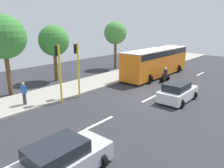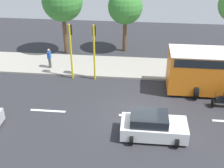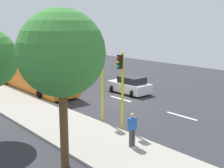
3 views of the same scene
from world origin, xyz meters
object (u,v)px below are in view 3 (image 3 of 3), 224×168
city_bus (34,70)px  traffic_light_midblock (121,81)px  pedestrian_near_signal (132,128)px  motorcycle (65,83)px  traffic_light_corner (101,76)px  car_white (130,85)px  street_tree_south (61,54)px

city_bus → traffic_light_midblock: size_ratio=2.44×
traffic_light_midblock → pedestrian_near_signal: bearing=59.4°
motorcycle → traffic_light_midblock: 11.74m
motorcycle → traffic_light_corner: 10.05m
car_white → traffic_light_corner: size_ratio=0.86×
traffic_light_midblock → street_tree_south: (4.84, 1.71, 1.97)m
street_tree_south → city_bus: bearing=-112.1°
traffic_light_corner → traffic_light_midblock: 1.81m
pedestrian_near_signal → traffic_light_midblock: size_ratio=0.38×
pedestrian_near_signal → traffic_light_midblock: traffic_light_midblock is taller
traffic_light_corner → traffic_light_midblock: same height
car_white → pedestrian_near_signal: pedestrian_near_signal is taller
car_white → motorcycle: 5.99m
traffic_light_corner → street_tree_south: size_ratio=0.67×
car_white → traffic_light_corner: (6.76, 4.44, 2.22)m
pedestrian_near_signal → traffic_light_corner: traffic_light_corner is taller
pedestrian_near_signal → street_tree_south: 5.23m
car_white → traffic_light_corner: 8.39m
pedestrian_near_signal → motorcycle: bearing=-108.8°
city_bus → motorcycle: bearing=138.7°
car_white → traffic_light_midblock: (6.76, 6.25, 2.22)m
motorcycle → street_tree_south: (8.04, 12.77, 4.26)m
car_white → traffic_light_midblock: 9.47m
traffic_light_midblock → street_tree_south: street_tree_south is taller
pedestrian_near_signal → traffic_light_midblock: (-1.34, -2.26, 1.87)m
pedestrian_near_signal → street_tree_south: size_ratio=0.25×
motorcycle → traffic_light_midblock: (3.20, 11.06, 2.29)m
car_white → city_bus: 8.81m
city_bus → street_tree_south: street_tree_south is taller
motorcycle → city_bus: bearing=-41.3°
motorcycle → traffic_light_corner: (3.20, 9.25, 2.29)m
city_bus → traffic_light_corner: bearing=84.3°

